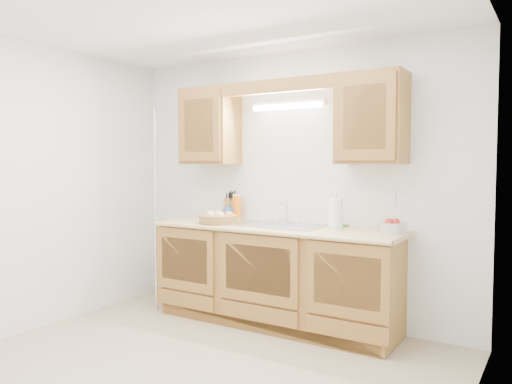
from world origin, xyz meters
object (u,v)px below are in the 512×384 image
Objects in this scene: fruit_basket at (219,218)px; apple_bowl at (392,227)px; paper_towel at (336,214)px; knife_block at (230,208)px.

fruit_basket is 1.58m from apple_bowl.
apple_bowl is at bearing -2.31° from paper_towel.
fruit_basket is 1.68× the size of apple_bowl.
apple_bowl is at bearing -19.50° from knife_block.
paper_towel is 0.50m from apple_bowl.
paper_towel reaches higher than apple_bowl.
fruit_basket is at bearing -86.74° from knife_block.
knife_block is 0.97× the size of paper_towel.
fruit_basket is 1.10m from paper_towel.
fruit_basket and apple_bowl have the same top height.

